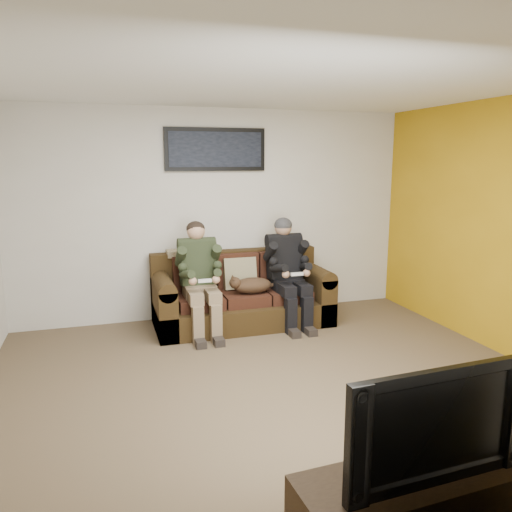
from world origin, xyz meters
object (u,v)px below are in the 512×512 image
object	(u,v)px
sofa	(241,297)
tv_stand	(421,508)
person_right	(287,266)
cat	(251,285)
television	(427,417)
framed_poster	(216,149)
person_left	(199,272)

from	to	relation	value
sofa	tv_stand	xyz separation A→B (m)	(-0.09, -3.78, -0.11)
tv_stand	person_right	bearing A→B (deg)	77.08
cat	television	world-z (taller)	television
person_right	framed_poster	xyz separation A→B (m)	(-0.74, 0.57, 1.38)
sofa	tv_stand	bearing A→B (deg)	-91.41
person_left	sofa	bearing A→B (deg)	17.99
person_right	cat	bearing A→B (deg)	-174.30
person_right	cat	xyz separation A→B (m)	(-0.48, -0.05, -0.20)
television	tv_stand	bearing A→B (deg)	-100.07
sofa	television	world-z (taller)	television
person_right	tv_stand	size ratio (longest dim) A/B	0.95
television	sofa	bearing A→B (deg)	85.64
person_left	television	distance (m)	3.63
cat	television	bearing A→B (deg)	-92.53
sofa	framed_poster	xyz separation A→B (m)	(-0.20, 0.39, 1.78)
cat	tv_stand	xyz separation A→B (m)	(-0.16, -3.55, -0.31)
person_left	cat	xyz separation A→B (m)	(0.60, -0.05, -0.19)
sofa	cat	xyz separation A→B (m)	(0.06, -0.22, 0.20)
tv_stand	sofa	bearing A→B (deg)	85.64
sofa	framed_poster	bearing A→B (deg)	117.09
cat	framed_poster	size ratio (longest dim) A/B	0.53
cat	tv_stand	bearing A→B (deg)	-92.53
cat	television	xyz separation A→B (m)	(-0.16, -3.55, 0.20)
tv_stand	television	distance (m)	0.51
sofa	tv_stand	distance (m)	3.78
person_left	framed_poster	xyz separation A→B (m)	(0.34, 0.57, 1.39)
person_right	framed_poster	world-z (taller)	framed_poster
person_left	person_right	xyz separation A→B (m)	(1.08, 0.00, 0.00)
person_right	framed_poster	bearing A→B (deg)	142.60
person_left	framed_poster	distance (m)	1.54
person_left	cat	size ratio (longest dim) A/B	1.94
sofa	person_left	distance (m)	0.69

